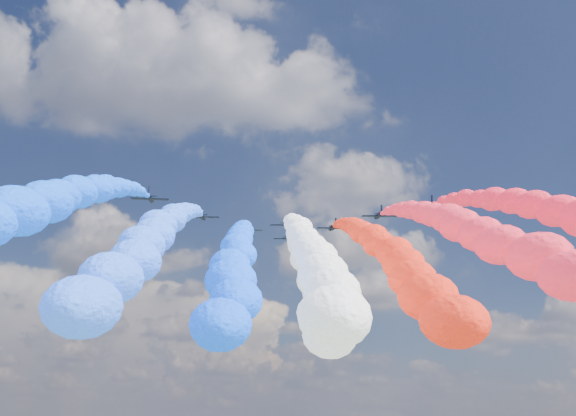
{
  "coord_description": "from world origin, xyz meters",
  "views": [
    {
      "loc": [
        -7.02,
        -154.09,
        55.14
      ],
      "look_at": [
        0.0,
        4.0,
        105.42
      ],
      "focal_mm": 42.81,
      "sensor_mm": 36.0,
      "label": 1
    }
  ],
  "objects": [
    {
      "name": "jet_5",
      "position": [
        11.96,
        13.67,
        103.42
      ],
      "size": [
        9.04,
        11.93,
        4.51
      ],
      "primitive_type": null,
      "rotation": [
        0.19,
        0.0,
        0.07
      ],
      "color": "black"
    },
    {
      "name": "jet_7",
      "position": [
        32.22,
        -4.91,
        103.42
      ],
      "size": [
        9.07,
        11.95,
        4.51
      ],
      "primitive_type": null,
      "rotation": [
        0.19,
        0.0,
        -0.07
      ],
      "color": "black"
    },
    {
      "name": "jet_0",
      "position": [
        -31.23,
        -8.11,
        103.42
      ],
      "size": [
        9.06,
        11.94,
        4.51
      ],
      "primitive_type": null,
      "rotation": [
        0.19,
        0.0,
        0.07
      ],
      "color": "black"
    },
    {
      "name": "jet_6",
      "position": [
        21.84,
        2.6,
        103.42
      ],
      "size": [
        8.4,
        11.47,
        4.51
      ],
      "primitive_type": null,
      "rotation": [
        0.19,
        0.0,
        -0.01
      ],
      "color": "black"
    },
    {
      "name": "jet_4",
      "position": [
        1.18,
        24.42,
        103.42
      ],
      "size": [
        8.75,
        11.72,
        4.51
      ],
      "primitive_type": null,
      "rotation": [
        0.19,
        0.0,
        -0.04
      ],
      "color": "black"
    },
    {
      "name": "trail_3",
      "position": [
        0.01,
        -42.2,
        83.57
      ],
      "size": [
        6.46,
        104.31,
        44.37
      ],
      "primitive_type": null,
      "color": "white"
    },
    {
      "name": "jet_2",
      "position": [
        -10.28,
        16.53,
        103.42
      ],
      "size": [
        8.38,
        11.45,
        4.51
      ],
      "primitive_type": null,
      "rotation": [
        0.19,
        0.0,
        0.01
      ],
      "color": "black"
    },
    {
      "name": "trail_5",
      "position": [
        11.96,
        -39.9,
        83.57
      ],
      "size": [
        6.46,
        104.31,
        44.37
      ],
      "primitive_type": null,
      "color": "red"
    },
    {
      "name": "trail_0",
      "position": [
        -31.23,
        -61.68,
        83.57
      ],
      "size": [
        6.46,
        104.31,
        44.37
      ],
      "primitive_type": null,
      "color": "blue"
    },
    {
      "name": "trail_2",
      "position": [
        -10.28,
        -37.03,
        83.57
      ],
      "size": [
        6.46,
        104.31,
        44.37
      ],
      "primitive_type": null,
      "color": "#0D48FA"
    },
    {
      "name": "trail_1",
      "position": [
        -20.78,
        -48.15,
        83.57
      ],
      "size": [
        6.46,
        104.31,
        44.37
      ],
      "primitive_type": null,
      "color": "blue"
    },
    {
      "name": "trail_4",
      "position": [
        1.18,
        -29.15,
        83.57
      ],
      "size": [
        6.46,
        104.31,
        44.37
      ],
      "primitive_type": null,
      "color": "white"
    },
    {
      "name": "trail_7",
      "position": [
        32.22,
        -58.48,
        83.57
      ],
      "size": [
        6.46,
        104.31,
        44.37
      ],
      "primitive_type": null,
      "color": "red"
    },
    {
      "name": "jet_1",
      "position": [
        -20.78,
        5.42,
        103.42
      ],
      "size": [
        8.6,
        11.62,
        4.51
      ],
      "primitive_type": null,
      "rotation": [
        0.19,
        0.0,
        -0.03
      ],
      "color": "black"
    },
    {
      "name": "trail_6",
      "position": [
        21.84,
        -50.97,
        83.57
      ],
      "size": [
        6.46,
        104.31,
        44.37
      ],
      "primitive_type": null,
      "color": "red"
    },
    {
      "name": "jet_3",
      "position": [
        0.01,
        11.37,
        103.42
      ],
      "size": [
        8.33,
        11.42,
        4.51
      ],
      "primitive_type": null,
      "rotation": [
        0.19,
        0.0,
        -0.0
      ],
      "color": "black"
    }
  ]
}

